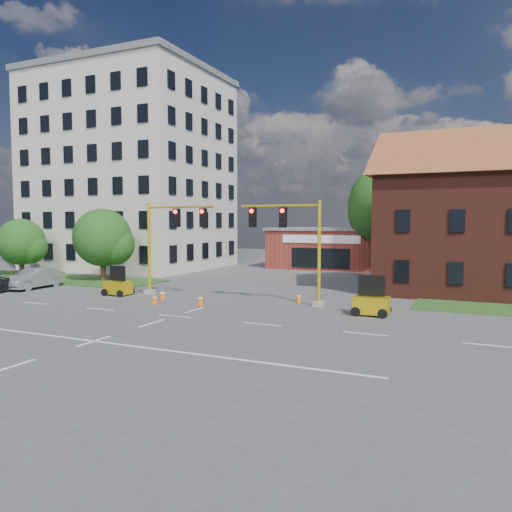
% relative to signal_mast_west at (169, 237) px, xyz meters
% --- Properties ---
extents(ground, '(120.00, 120.00, 0.00)m').
position_rel_signal_mast_west_xyz_m(ground, '(4.36, -6.00, -3.92)').
color(ground, '#474749').
rests_on(ground, ground).
extents(grass_verge_nw, '(22.00, 6.00, 0.08)m').
position_rel_signal_mast_west_xyz_m(grass_verge_nw, '(-15.64, 4.00, -3.88)').
color(grass_verge_nw, '#29491B').
rests_on(grass_verge_nw, ground).
extents(lane_markings, '(60.00, 36.00, 0.01)m').
position_rel_signal_mast_west_xyz_m(lane_markings, '(4.36, -9.00, -3.91)').
color(lane_markings, white).
rests_on(lane_markings, ground).
extents(office_block, '(18.40, 15.40, 20.60)m').
position_rel_signal_mast_west_xyz_m(office_block, '(-15.64, 15.91, 6.39)').
color(office_block, beige).
rests_on(office_block, ground).
extents(brick_shop, '(12.40, 8.40, 4.30)m').
position_rel_signal_mast_west_xyz_m(brick_shop, '(4.36, 23.99, -1.76)').
color(brick_shop, maroon).
rests_on(brick_shop, ground).
extents(tree_large, '(8.26, 7.87, 10.48)m').
position_rel_signal_mast_west_xyz_m(tree_large, '(11.26, 21.08, 2.35)').
color(tree_large, '#352313').
rests_on(tree_large, ground).
extents(tree_nw_front, '(5.02, 4.78, 6.02)m').
position_rel_signal_mast_west_xyz_m(tree_nw_front, '(-9.40, 4.58, -0.45)').
color(tree_nw_front, '#352313').
rests_on(tree_nw_front, ground).
extents(tree_nw_rear, '(4.48, 4.26, 5.21)m').
position_rel_signal_mast_west_xyz_m(tree_nw_rear, '(-19.43, 5.08, -0.97)').
color(tree_nw_rear, '#352313').
rests_on(tree_nw_rear, ground).
extents(signal_mast_west, '(5.30, 0.60, 6.20)m').
position_rel_signal_mast_west_xyz_m(signal_mast_west, '(0.00, 0.00, 0.00)').
color(signal_mast_west, gray).
rests_on(signal_mast_west, ground).
extents(signal_mast_east, '(5.30, 0.60, 6.20)m').
position_rel_signal_mast_west_xyz_m(signal_mast_east, '(8.71, 0.00, 0.00)').
color(signal_mast_east, gray).
rests_on(signal_mast_east, ground).
extents(trailer_west, '(1.77, 1.26, 1.91)m').
position_rel_signal_mast_west_xyz_m(trailer_west, '(-3.27, -1.32, -3.32)').
color(trailer_west, yellow).
rests_on(trailer_west, ground).
extents(trailer_east, '(1.80, 1.21, 2.03)m').
position_rel_signal_mast_west_xyz_m(trailer_east, '(13.72, -1.52, -3.28)').
color(trailer_east, yellow).
rests_on(trailer_east, ground).
extents(cone_a, '(0.40, 0.40, 0.70)m').
position_rel_signal_mast_west_xyz_m(cone_a, '(1.17, -3.35, -3.58)').
color(cone_a, '#DD5E0B').
rests_on(cone_a, ground).
extents(cone_b, '(0.40, 0.40, 0.70)m').
position_rel_signal_mast_west_xyz_m(cone_b, '(0.55, -1.64, -3.58)').
color(cone_b, '#DD5E0B').
rests_on(cone_b, ground).
extents(cone_c, '(0.40, 0.40, 0.70)m').
position_rel_signal_mast_west_xyz_m(cone_c, '(3.85, -2.51, -3.58)').
color(cone_c, '#DD5E0B').
rests_on(cone_c, ground).
extents(cone_d, '(0.40, 0.40, 0.70)m').
position_rel_signal_mast_west_xyz_m(cone_d, '(8.84, 0.78, -3.58)').
color(cone_d, '#DD5E0B').
rests_on(cone_d, ground).
extents(pickup_white, '(4.92, 2.47, 1.34)m').
position_rel_signal_mast_west_xyz_m(pickup_white, '(13.01, 9.90, -3.25)').
color(pickup_white, white).
rests_on(pickup_white, ground).
extents(sedan_silver_front, '(1.82, 4.65, 1.51)m').
position_rel_signal_mast_west_xyz_m(sedan_silver_front, '(-11.18, -1.15, -3.17)').
color(sedan_silver_front, '#9A9CA1').
rests_on(sedan_silver_front, ground).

